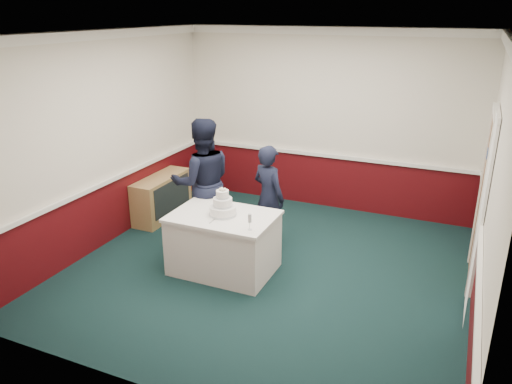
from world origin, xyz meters
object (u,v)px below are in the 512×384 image
at_px(cake_knife, 213,220).
at_px(champagne_flute, 250,219).
at_px(wedding_cake, 223,207).
at_px(sideboard, 162,197).
at_px(cake_table, 224,242).
at_px(person_woman, 269,197).
at_px(person_man, 202,182).

relative_size(cake_knife, champagne_flute, 1.07).
relative_size(wedding_cake, cake_knife, 1.65).
distance_m(sideboard, cake_knife, 2.26).
relative_size(cake_table, cake_knife, 6.00).
bearing_deg(person_woman, cake_knife, 99.23).
bearing_deg(champagne_flute, person_woman, 101.73).
bearing_deg(cake_table, cake_knife, -98.53).
bearing_deg(champagne_flute, cake_table, 150.75).
bearing_deg(sideboard, person_woman, -7.94).
bearing_deg(cake_knife, cake_table, 79.15).
bearing_deg(person_man, cake_table, 98.72).
xyz_separation_m(cake_table, wedding_cake, (0.00, 0.00, 0.50)).
relative_size(sideboard, wedding_cake, 3.30).
bearing_deg(sideboard, wedding_cake, -34.46).
xyz_separation_m(wedding_cake, person_man, (-0.66, 0.66, 0.03)).
relative_size(cake_table, wedding_cake, 3.63).
distance_m(wedding_cake, cake_knife, 0.23).
bearing_deg(cake_table, wedding_cake, 90.00).
xyz_separation_m(cake_table, person_woman, (0.25, 0.92, 0.35)).
relative_size(sideboard, person_man, 0.65).
bearing_deg(wedding_cake, sideboard, 145.54).
height_order(cake_knife, person_woman, person_woman).
bearing_deg(cake_table, person_woman, 74.78).
height_order(sideboard, champagne_flute, champagne_flute).
relative_size(sideboard, cake_table, 0.91).
bearing_deg(person_man, wedding_cake, 98.72).
bearing_deg(person_woman, wedding_cake, 98.06).
xyz_separation_m(champagne_flute, person_woman, (-0.25, 1.20, -0.17)).
xyz_separation_m(sideboard, champagne_flute, (2.25, -1.48, 0.58)).
height_order(cake_table, champagne_flute, champagne_flute).
xyz_separation_m(cake_table, person_man, (-0.66, 0.66, 0.53)).
relative_size(champagne_flute, person_woman, 0.14).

